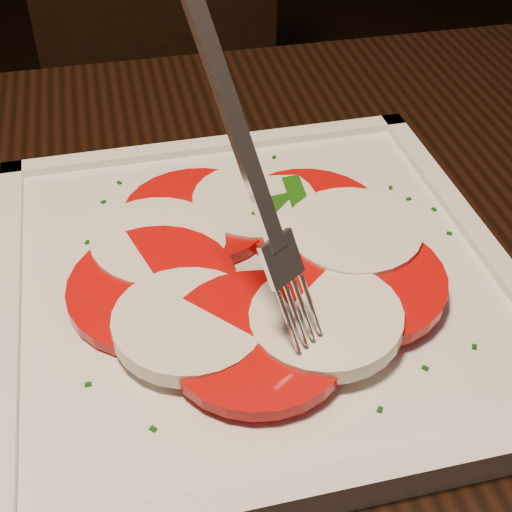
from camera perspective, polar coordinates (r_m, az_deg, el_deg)
table at (r=0.49m, az=0.19°, el=-15.74°), size 1.21×0.81×0.75m
chair at (r=1.23m, az=-6.63°, el=15.09°), size 0.46×0.46×0.93m
plate at (r=0.44m, az=0.00°, el=-2.21°), size 0.32×0.32×0.01m
caprese_salad at (r=0.43m, az=0.01°, el=-0.51°), size 0.25×0.24×0.03m
fork at (r=0.34m, az=-1.92°, el=7.98°), size 0.08×0.09×0.18m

